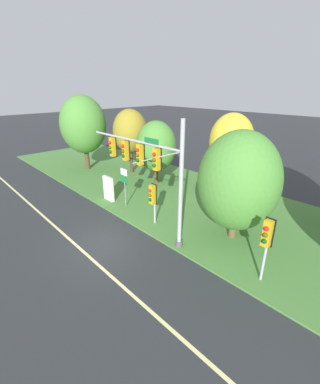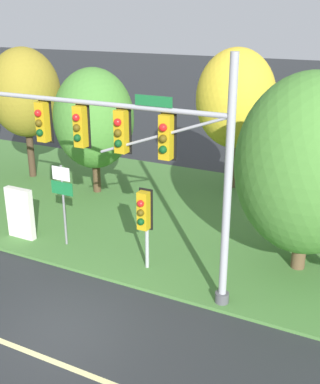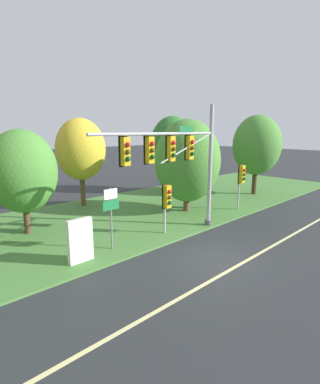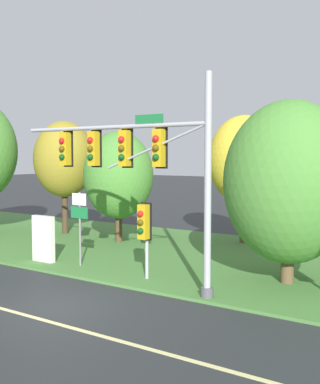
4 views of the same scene
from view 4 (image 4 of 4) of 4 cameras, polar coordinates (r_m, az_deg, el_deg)
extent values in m
plane|color=#282B2D|center=(15.14, -11.88, -12.94)|extent=(160.00, 160.00, 0.00)
cube|color=beige|center=(14.37, -15.41, -13.94)|extent=(36.00, 0.16, 0.01)
cube|color=#477A38|center=(21.51, 4.20, -7.53)|extent=(48.00, 11.50, 0.10)
cylinder|color=#9EA0A5|center=(14.71, 5.69, 0.71)|extent=(0.22, 0.22, 6.90)
cylinder|color=#4C4C51|center=(15.28, 5.59, -11.73)|extent=(0.40, 0.40, 0.30)
cylinder|color=#9EA0A5|center=(16.91, -6.11, 7.63)|extent=(7.81, 0.14, 0.14)
cylinder|color=#9EA0A5|center=(15.70, -0.60, 5.35)|extent=(3.93, 0.08, 1.48)
cube|color=gold|center=(15.61, -0.14, 5.24)|extent=(0.34, 0.28, 1.22)
cube|color=black|center=(15.75, 0.19, 5.24)|extent=(0.46, 0.04, 1.34)
sphere|color=red|center=(15.47, -0.51, 6.36)|extent=(0.22, 0.22, 0.22)
sphere|color=#51420C|center=(15.47, -0.51, 5.25)|extent=(0.22, 0.22, 0.22)
sphere|color=#0C4219|center=(15.46, -0.51, 4.14)|extent=(0.22, 0.22, 0.22)
cube|color=gold|center=(16.44, -4.21, 5.19)|extent=(0.34, 0.28, 1.22)
cube|color=black|center=(16.57, -3.87, 5.18)|extent=(0.46, 0.04, 1.34)
sphere|color=red|center=(16.31, -4.61, 6.25)|extent=(0.22, 0.22, 0.22)
sphere|color=#51420C|center=(16.30, -4.60, 5.19)|extent=(0.22, 0.22, 0.22)
sphere|color=#0C4219|center=(16.30, -4.59, 4.14)|extent=(0.22, 0.22, 0.22)
cube|color=gold|center=(17.34, -7.87, 5.12)|extent=(0.34, 0.28, 1.22)
cube|color=black|center=(17.46, -7.52, 5.11)|extent=(0.46, 0.04, 1.34)
sphere|color=red|center=(17.21, -8.28, 6.12)|extent=(0.22, 0.22, 0.22)
sphere|color=#51420C|center=(17.21, -8.27, 5.12)|extent=(0.22, 0.22, 0.22)
sphere|color=#0C4219|center=(17.20, -8.26, 4.12)|extent=(0.22, 0.22, 0.22)
cube|color=gold|center=(18.30, -11.16, 5.03)|extent=(0.34, 0.28, 1.22)
cube|color=black|center=(18.42, -10.81, 5.03)|extent=(0.46, 0.04, 1.34)
sphere|color=red|center=(18.18, -11.58, 5.98)|extent=(0.22, 0.22, 0.22)
sphere|color=#51420C|center=(18.18, -11.56, 5.03)|extent=(0.22, 0.22, 0.22)
sphere|color=#0C4219|center=(18.17, -11.55, 4.09)|extent=(0.22, 0.22, 0.22)
cube|color=#196B33|center=(15.81, -1.31, 8.68)|extent=(1.10, 0.04, 0.28)
cylinder|color=#9EA0A5|center=(17.14, -1.57, -5.96)|extent=(0.12, 0.12, 2.62)
cube|color=gold|center=(16.86, -1.97, -3.55)|extent=(0.34, 0.28, 1.22)
cube|color=black|center=(16.99, -1.66, -3.49)|extent=(0.46, 0.04, 1.34)
sphere|color=red|center=(16.68, -2.34, -2.60)|extent=(0.22, 0.22, 0.22)
sphere|color=#51420C|center=(16.72, -2.33, -3.62)|extent=(0.22, 0.22, 0.22)
sphere|color=#0C4219|center=(16.76, -2.33, -4.64)|extent=(0.22, 0.22, 0.22)
cylinder|color=slate|center=(19.34, -9.46, -4.35)|extent=(0.08, 0.08, 2.94)
cube|color=white|center=(19.17, -9.57, -0.86)|extent=(0.71, 0.03, 0.47)
cube|color=#197238|center=(19.23, -9.55, -2.42)|extent=(0.88, 0.03, 0.46)
cylinder|color=#423021|center=(27.42, -11.21, -1.49)|extent=(0.34, 0.34, 3.25)
ellipsoid|color=olive|center=(27.28, -11.29, 3.85)|extent=(3.37, 3.37, 4.22)
cylinder|color=#4C3823|center=(24.43, -4.93, -3.10)|extent=(0.35, 0.35, 2.42)
ellipsoid|color=#478433|center=(24.25, -4.96, 2.01)|extent=(3.52, 3.52, 4.40)
cylinder|color=brown|center=(24.50, 9.84, -2.23)|extent=(0.35, 0.35, 3.19)
ellipsoid|color=gold|center=(24.34, 9.92, 3.79)|extent=(3.54, 3.54, 4.43)
cylinder|color=brown|center=(17.17, 14.88, -6.71)|extent=(0.45, 0.45, 2.25)
ellipsoid|color=#478433|center=(16.88, 15.04, 1.15)|extent=(4.45, 4.45, 5.56)
cube|color=silver|center=(20.49, -13.65, -5.40)|extent=(1.10, 0.24, 1.90)
cube|color=#4C4C51|center=(20.95, -14.35, -7.70)|extent=(0.10, 0.20, 0.10)
cube|color=#4C4C51|center=(20.37, -12.84, -8.02)|extent=(0.10, 0.20, 0.10)
camera|label=1|loc=(5.57, 53.56, 47.01)|focal=24.00mm
camera|label=2|loc=(4.93, -30.48, 47.34)|focal=45.00mm
camera|label=3|loc=(20.96, -49.12, 5.99)|focal=28.00mm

